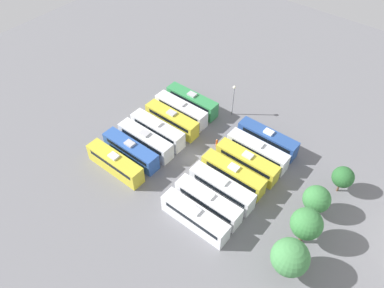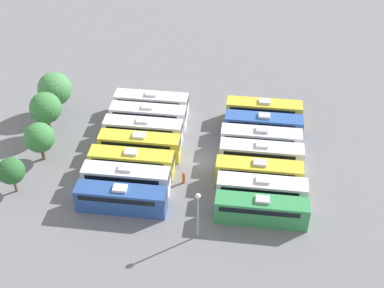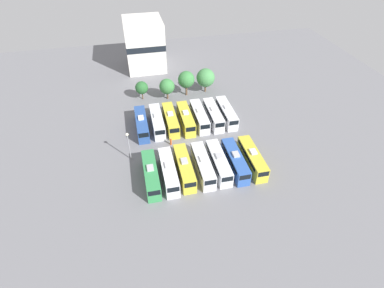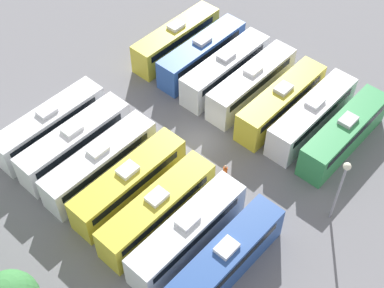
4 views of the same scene
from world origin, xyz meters
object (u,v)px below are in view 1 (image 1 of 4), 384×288
object	(u,v)px
bus_3	(158,130)
bus_9	(247,162)
bus_1	(181,110)
light_pole	(234,95)
bus_2	(172,120)
bus_8	(257,151)
bus_0	(192,101)
bus_6	(115,163)
worker_person	(217,143)
bus_10	(233,174)
bus_4	(146,140)
bus_11	(222,188)
tree_1	(317,199)
tree_0	(343,177)
tree_3	(290,257)
tree_2	(307,224)
bus_7	(268,139)
bus_12	(208,202)
bus_5	(131,150)
bus_13	(195,217)

from	to	relation	value
bus_3	bus_9	size ratio (longest dim) A/B	1.00
bus_1	light_pole	distance (m)	10.02
bus_2	bus_8	distance (m)	16.42
bus_0	bus_6	size ratio (longest dim) A/B	1.00
bus_3	worker_person	xyz separation A→B (m)	(-4.67, 9.47, -0.93)
bus_10	bus_3	bearing A→B (deg)	-89.93
bus_4	bus_11	distance (m)	16.08
bus_11	tree_1	size ratio (longest dim) A/B	1.93
tree_1	bus_1	bearing A→B (deg)	-98.49
tree_0	tree_3	world-z (taller)	tree_3
tree_1	tree_2	bearing A→B (deg)	9.34
bus_7	bus_11	world-z (taller)	same
bus_8	bus_4	bearing A→B (deg)	-58.79
tree_1	bus_0	bearing A→B (deg)	-104.77
bus_4	tree_3	xyz separation A→B (m)	(5.12, 29.88, 2.37)
bus_6	bus_10	bearing A→B (deg)	121.73
bus_4	bus_6	xyz separation A→B (m)	(6.79, -0.24, 0.00)
bus_4	worker_person	bearing A→B (deg)	129.94
bus_3	tree_3	world-z (taller)	tree_3
bus_2	worker_person	world-z (taller)	bus_2
bus_1	bus_4	bearing A→B (deg)	1.96
bus_6	tree_1	bearing A→B (deg)	113.25
bus_1	bus_10	size ratio (longest dim) A/B	1.00
bus_11	tree_1	distance (m)	13.71
bus_2	bus_4	size ratio (longest dim) A/B	1.00
bus_11	bus_6	bearing A→B (deg)	-67.73
bus_6	bus_8	size ratio (longest dim) A/B	1.00
light_pole	tree_1	size ratio (longest dim) A/B	1.19
bus_8	light_pole	distance (m)	12.08
bus_12	tree_3	xyz separation A→B (m)	(1.66, 13.87, 2.37)
bus_11	tree_3	distance (m)	14.88
tree_2	worker_person	bearing A→B (deg)	-110.79
bus_5	bus_12	bearing A→B (deg)	89.31
tree_0	bus_7	bearing A→B (deg)	-95.85
bus_9	bus_3	bearing A→B (deg)	-77.80
tree_1	worker_person	bearing A→B (deg)	-96.87
bus_3	bus_2	bearing A→B (deg)	176.85
bus_7	bus_9	bearing A→B (deg)	1.38
bus_7	bus_8	size ratio (longest dim) A/B	1.00
bus_0	bus_10	world-z (taller)	same
bus_3	bus_13	distance (m)	19.00
bus_13	bus_8	bearing A→B (deg)	179.71
bus_5	tree_1	xyz separation A→B (m)	(-8.79, 28.69, 1.80)
light_pole	tree_1	bearing A→B (deg)	63.34
bus_1	bus_3	bearing A→B (deg)	1.90
bus_2	tree_3	xyz separation A→B (m)	(11.85, 29.80, 2.37)
bus_7	bus_0	bearing A→B (deg)	-89.24
bus_1	tree_3	size ratio (longest dim) A/B	1.63
bus_10	tree_1	bearing A→B (deg)	100.60
bus_12	bus_13	xyz separation A→B (m)	(3.25, 0.11, 0.00)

